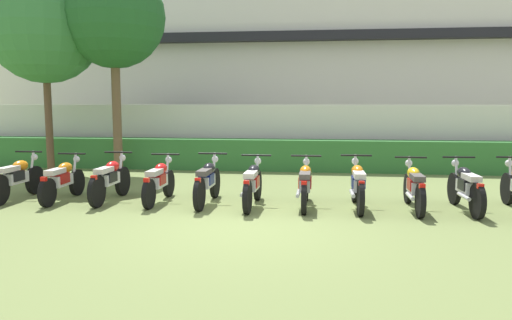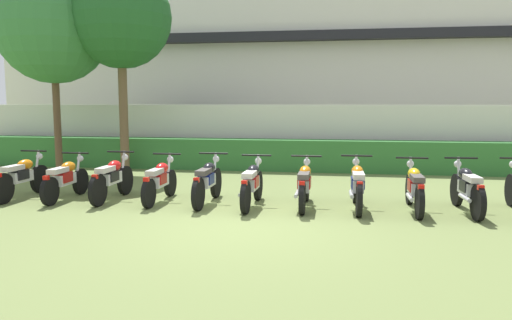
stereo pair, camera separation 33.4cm
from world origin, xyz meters
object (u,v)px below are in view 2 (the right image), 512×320
Objects in this scene: parked_car at (180,131)px; tree_near_inspector at (53,28)px; motorcycle_in_row_2 at (112,178)px; motorcycle_in_row_9 at (467,188)px; motorcycle_in_row_0 at (22,177)px; motorcycle_in_row_3 at (160,180)px; motorcycle_in_row_1 at (65,179)px; motorcycle_in_row_4 at (207,181)px; motorcycle_in_row_6 at (304,184)px; motorcycle_in_row_5 at (252,184)px; tree_far_side at (121,18)px; motorcycle_in_row_8 at (414,187)px; motorcycle_in_row_7 at (357,185)px.

tree_near_inspector is (-2.49, -3.89, 3.17)m from parked_car.
motorcycle_in_row_2 reaches higher than motorcycle_in_row_9.
tree_near_inspector is 3.09× the size of motorcycle_in_row_0.
motorcycle_in_row_2 is 1.03× the size of motorcycle_in_row_3.
motorcycle_in_row_4 reaches higher than motorcycle_in_row_1.
motorcycle_in_row_6 is (7.48, -4.08, -3.66)m from tree_near_inspector.
motorcycle_in_row_5 is at bearing -91.43° from motorcycle_in_row_1.
motorcycle_in_row_8 is at bearing -29.50° from tree_far_side.
motorcycle_in_row_5 is 1.00× the size of motorcycle_in_row_9.
tree_near_inspector is at bearing -118.44° from parked_car.
motorcycle_in_row_0 is at bearing 88.93° from motorcycle_in_row_1.
motorcycle_in_row_4 is (3.97, 0.06, 0.00)m from motorcycle_in_row_0.
tree_far_side reaches higher than motorcycle_in_row_1.
motorcycle_in_row_6 is (2.90, -0.08, 0.01)m from motorcycle_in_row_3.
motorcycle_in_row_3 is 4.91m from motorcycle_in_row_8.
motorcycle_in_row_1 is at bearing 93.12° from motorcycle_in_row_3.
motorcycle_in_row_4 is at bearing 88.60° from motorcycle_in_row_7.
motorcycle_in_row_5 is at bearing -59.41° from parked_car.
motorcycle_in_row_6 is (3.92, -0.08, -0.01)m from motorcycle_in_row_2.
motorcycle_in_row_3 is (1.99, 0.09, 0.00)m from motorcycle_in_row_1.
motorcycle_in_row_0 is 7.89m from motorcycle_in_row_8.
motorcycle_in_row_2 reaches higher than motorcycle_in_row_8.
motorcycle_in_row_5 is (2.92, -0.15, -0.01)m from motorcycle_in_row_2.
motorcycle_in_row_1 is at bearing 87.81° from motorcycle_in_row_9.
motorcycle_in_row_7 reaches higher than motorcycle_in_row_3.
tree_far_side is 3.10× the size of motorcycle_in_row_5.
motorcycle_in_row_9 reaches higher than motorcycle_in_row_8.
motorcycle_in_row_4 is at bearing 83.39° from motorcycle_in_row_5.
tree_near_inspector is 0.98× the size of tree_far_side.
tree_far_side is at bearing -4.86° from motorcycle_in_row_0.
parked_car is at bearing 0.13° from motorcycle_in_row_1.
tree_far_side is at bearing 4.14° from tree_near_inspector.
motorcycle_in_row_6 reaches higher than motorcycle_in_row_8.
tree_far_side is 3.04× the size of motorcycle_in_row_4.
motorcycle_in_row_6 reaches higher than motorcycle_in_row_3.
motorcycle_in_row_0 is 0.99× the size of motorcycle_in_row_8.
motorcycle_in_row_1 is 0.97× the size of motorcycle_in_row_6.
motorcycle_in_row_5 is at bearing -94.13° from motorcycle_in_row_3.
parked_car is 2.53× the size of motorcycle_in_row_6.
motorcycle_in_row_5 reaches higher than motorcycle_in_row_6.
tree_near_inspector reaches higher than motorcycle_in_row_5.
tree_near_inspector is at bearing -175.86° from tree_far_side.
motorcycle_in_row_2 is 1.02m from motorcycle_in_row_3.
tree_near_inspector is at bearing 63.86° from motorcycle_in_row_7.
motorcycle_in_row_2 is at bearing -87.07° from motorcycle_in_row_0.
parked_car is at bearing 27.87° from motorcycle_in_row_5.
tree_far_side is at bearing -93.26° from parked_car.
motorcycle_in_row_2 reaches higher than motorcycle_in_row_0.
motorcycle_in_row_1 is at bearing -82.12° from tree_far_side.
motorcycle_in_row_7 is at bearing -89.97° from motorcycle_in_row_2.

